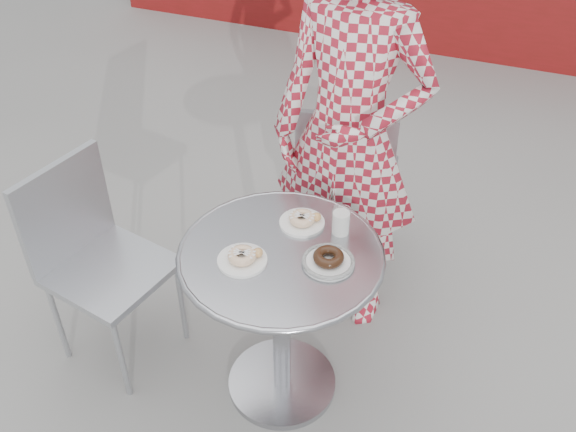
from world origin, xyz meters
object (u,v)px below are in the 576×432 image
at_px(chair_left, 116,301).
at_px(seated_person, 350,137).
at_px(bistro_table, 281,289).
at_px(plate_checker, 328,260).
at_px(plate_far, 303,220).
at_px(chair_far, 346,209).
at_px(milk_cup, 341,222).
at_px(plate_near, 243,257).

distance_m(chair_left, seated_person, 1.22).
bearing_deg(seated_person, bistro_table, -90.87).
relative_size(bistro_table, plate_checker, 4.04).
bearing_deg(seated_person, plate_far, -91.33).
height_order(bistro_table, chair_far, chair_far).
bearing_deg(plate_checker, milk_cup, 94.26).
bearing_deg(plate_near, seated_person, 76.13).
height_order(chair_left, plate_far, chair_left).
height_order(bistro_table, milk_cup, milk_cup).
xyz_separation_m(plate_far, plate_near, (-0.12, -0.27, 0.00)).
bearing_deg(plate_near, plate_checker, 19.58).
distance_m(chair_far, seated_person, 0.71).
bearing_deg(plate_near, milk_cup, 46.02).
distance_m(bistro_table, seated_person, 0.69).
relative_size(chair_far, plate_near, 5.32).
distance_m(plate_checker, milk_cup, 0.18).
height_order(chair_left, seated_person, seated_person).
distance_m(chair_far, milk_cup, 0.92).
bearing_deg(bistro_table, plate_far, 84.91).
distance_m(chair_far, plate_far, 0.88).
distance_m(seated_person, plate_far, 0.44).
xyz_separation_m(chair_far, plate_far, (0.03, -0.74, 0.49)).
bearing_deg(seated_person, chair_left, -136.00).
height_order(bistro_table, plate_near, plate_near).
bearing_deg(bistro_table, plate_checker, 2.34).
height_order(chair_left, plate_checker, chair_left).
relative_size(bistro_table, plate_far, 4.45).
bearing_deg(plate_checker, chair_far, 102.02).
bearing_deg(plate_checker, bistro_table, -177.66).
distance_m(chair_left, plate_far, 0.94).
height_order(plate_far, milk_cup, milk_cup).
height_order(plate_checker, milk_cup, milk_cup).
bearing_deg(plate_near, bistro_table, 41.43).
bearing_deg(chair_left, milk_cup, -63.77).
bearing_deg(plate_near, plate_far, 66.06).
height_order(chair_far, plate_near, chair_far).
bearing_deg(plate_checker, plate_far, 132.75).
xyz_separation_m(chair_far, plate_near, (-0.09, -1.01, 0.49)).
bearing_deg(chair_far, plate_checker, 93.56).
bearing_deg(chair_left, chair_far, -25.52).
bearing_deg(plate_far, plate_checker, -47.25).
height_order(bistro_table, plate_checker, plate_checker).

